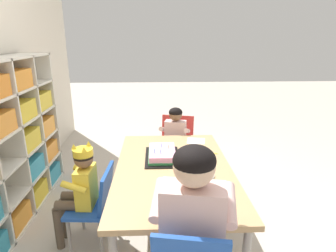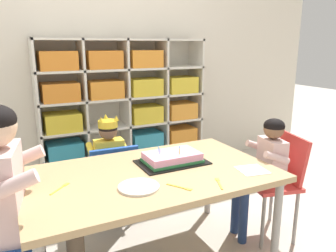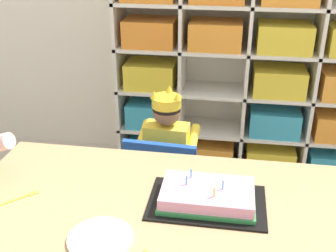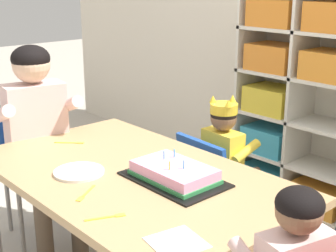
{
  "view_description": "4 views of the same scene",
  "coord_description": "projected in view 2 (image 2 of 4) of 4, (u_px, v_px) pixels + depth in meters",
  "views": [
    {
      "loc": [
        -1.89,
        0.12,
        1.49
      ],
      "look_at": [
        0.16,
        0.03,
        0.85
      ],
      "focal_mm": 30.41,
      "sensor_mm": 36.0,
      "label": 1
    },
    {
      "loc": [
        -0.69,
        -1.6,
        1.29
      ],
      "look_at": [
        0.13,
        0.03,
        0.84
      ],
      "focal_mm": 35.03,
      "sensor_mm": 36.0,
      "label": 2
    },
    {
      "loc": [
        0.24,
        -1.17,
        1.49
      ],
      "look_at": [
        0.03,
        0.1,
        0.87
      ],
      "focal_mm": 45.45,
      "sensor_mm": 36.0,
      "label": 3
    },
    {
      "loc": [
        1.5,
        -1.14,
        1.37
      ],
      "look_at": [
        0.08,
        0.13,
        0.78
      ],
      "focal_mm": 51.87,
      "sensor_mm": 36.0,
      "label": 4
    }
  ],
  "objects": [
    {
      "name": "classroom_back_wall",
      "position": [
        82.0,
        41.0,
        3.02
      ],
      "size": [
        5.48,
        0.1,
        2.65
      ],
      "primitive_type": "cube",
      "color": "beige",
      "rests_on": "ground"
    },
    {
      "name": "fork_beside_plate_stack",
      "position": [
        181.0,
        187.0,
        1.66
      ],
      "size": [
        0.09,
        0.13,
        0.0
      ],
      "rotation": [
        0.0,
        0.0,
        2.14
      ],
      "color": "yellow",
      "rests_on": "activity_table"
    },
    {
      "name": "paper_napkin_square",
      "position": [
        252.0,
        170.0,
        1.89
      ],
      "size": [
        0.18,
        0.18,
        0.0
      ],
      "primitive_type": "cube",
      "rotation": [
        0.0,
        0.0,
        -0.18
      ],
      "color": "white",
      "rests_on": "activity_table"
    },
    {
      "name": "classroom_chair_blue",
      "position": [
        112.0,
        177.0,
        2.38
      ],
      "size": [
        0.38,
        0.32,
        0.6
      ],
      "rotation": [
        0.0,
        0.0,
        3.08
      ],
      "color": "#1E4CA8",
      "rests_on": "ground"
    },
    {
      "name": "paper_plate_stack",
      "position": [
        139.0,
        187.0,
        1.65
      ],
      "size": [
        0.21,
        0.21,
        0.01
      ],
      "primitive_type": "cylinder",
      "color": "white",
      "rests_on": "activity_table"
    },
    {
      "name": "storage_cubby_shelf",
      "position": [
        124.0,
        115.0,
        3.15
      ],
      "size": [
        1.59,
        0.3,
        1.34
      ],
      "color": "silver",
      "rests_on": "ground"
    },
    {
      "name": "guest_at_table_side",
      "position": [
        265.0,
        163.0,
        2.17
      ],
      "size": [
        0.33,
        0.33,
        0.83
      ],
      "rotation": [
        0.0,
        0.0,
        -1.81
      ],
      "color": "beige",
      "rests_on": "ground"
    },
    {
      "name": "child_with_crown",
      "position": [
        108.0,
        155.0,
        2.44
      ],
      "size": [
        0.3,
        0.31,
        0.8
      ],
      "rotation": [
        0.0,
        0.0,
        3.08
      ],
      "color": "yellow",
      "rests_on": "ground"
    },
    {
      "name": "birthday_cake_on_tray",
      "position": [
        172.0,
        159.0,
        2.0
      ],
      "size": [
        0.41,
        0.26,
        0.1
      ],
      "color": "black",
      "rests_on": "activity_table"
    },
    {
      "name": "fork_by_napkin",
      "position": [
        219.0,
        183.0,
        1.71
      ],
      "size": [
        0.07,
        0.14,
        0.0
      ],
      "rotation": [
        0.0,
        0.0,
        4.3
      ],
      "color": "yellow",
      "rests_on": "activity_table"
    },
    {
      "name": "classroom_chair_guest_side",
      "position": [
        278.0,
        176.0,
        2.22
      ],
      "size": [
        0.39,
        0.43,
        0.71
      ],
      "rotation": [
        0.0,
        0.0,
        -1.81
      ],
      "color": "red",
      "rests_on": "ground"
    },
    {
      "name": "fork_near_cake_tray",
      "position": [
        61.0,
        188.0,
        1.65
      ],
      "size": [
        0.11,
        0.11,
        0.0
      ],
      "rotation": [
        0.0,
        0.0,
        3.93
      ],
      "color": "yellow",
      "rests_on": "activity_table"
    },
    {
      "name": "activity_table",
      "position": [
        150.0,
        180.0,
        1.87
      ],
      "size": [
        1.4,
        0.84,
        0.59
      ],
      "color": "tan",
      "rests_on": "ground"
    },
    {
      "name": "adult_helper_seated",
      "position": [
        17.0,
        189.0,
        1.5
      ],
      "size": [
        0.46,
        0.44,
        1.05
      ],
      "rotation": [
        0.0,
        0.0,
        1.39
      ],
      "color": "beige",
      "rests_on": "ground"
    }
  ]
}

